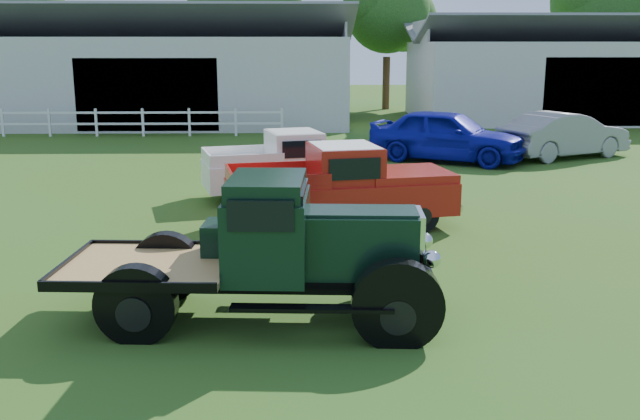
{
  "coord_description": "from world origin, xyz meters",
  "views": [
    {
      "loc": [
        -0.09,
        -10.94,
        3.88
      ],
      "look_at": [
        0.2,
        1.2,
        1.05
      ],
      "focal_mm": 40.0,
      "sensor_mm": 36.0,
      "label": 1
    }
  ],
  "objects_px": {
    "red_pickup": "(340,186)",
    "misc_car_blue": "(447,135)",
    "white_pickup": "(291,165)",
    "misc_car_grey": "(564,135)",
    "vintage_flatbed": "(261,249)"
  },
  "relations": [
    {
      "from": "vintage_flatbed",
      "to": "red_pickup",
      "type": "xyz_separation_m",
      "value": [
        1.39,
        5.29,
        -0.14
      ]
    },
    {
      "from": "white_pickup",
      "to": "misc_car_blue",
      "type": "height_order",
      "value": "misc_car_blue"
    },
    {
      "from": "vintage_flatbed",
      "to": "misc_car_grey",
      "type": "distance_m",
      "value": 17.78
    },
    {
      "from": "white_pickup",
      "to": "misc_car_blue",
      "type": "bearing_deg",
      "value": 32.77
    },
    {
      "from": "white_pickup",
      "to": "misc_car_grey",
      "type": "height_order",
      "value": "white_pickup"
    },
    {
      "from": "red_pickup",
      "to": "misc_car_grey",
      "type": "bearing_deg",
      "value": 37.8
    },
    {
      "from": "vintage_flatbed",
      "to": "red_pickup",
      "type": "bearing_deg",
      "value": 78.51
    },
    {
      "from": "white_pickup",
      "to": "misc_car_grey",
      "type": "bearing_deg",
      "value": 19.31
    },
    {
      "from": "red_pickup",
      "to": "misc_car_blue",
      "type": "relative_size",
      "value": 0.96
    },
    {
      "from": "misc_car_blue",
      "to": "misc_car_grey",
      "type": "xyz_separation_m",
      "value": [
        4.27,
        0.74,
        -0.1
      ]
    },
    {
      "from": "misc_car_blue",
      "to": "misc_car_grey",
      "type": "height_order",
      "value": "misc_car_blue"
    },
    {
      "from": "misc_car_blue",
      "to": "vintage_flatbed",
      "type": "bearing_deg",
      "value": -173.23
    },
    {
      "from": "misc_car_blue",
      "to": "red_pickup",
      "type": "bearing_deg",
      "value": -176.79
    },
    {
      "from": "misc_car_grey",
      "to": "red_pickup",
      "type": "bearing_deg",
      "value": 113.18
    },
    {
      "from": "white_pickup",
      "to": "misc_car_grey",
      "type": "xyz_separation_m",
      "value": [
        9.44,
        6.44,
        -0.05
      ]
    }
  ]
}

